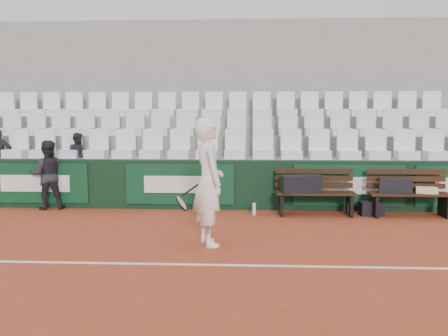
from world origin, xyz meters
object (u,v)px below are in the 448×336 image
at_px(bench_right, 409,205).
at_px(tennis_player, 208,182).
at_px(sports_bag_ground, 371,208).
at_px(ball_kid, 47,175).
at_px(water_bottle_far, 350,209).
at_px(water_bottle_near, 254,209).
at_px(bench_left, 315,204).
at_px(spectator_c, 77,135).
at_px(sports_bag_right, 396,185).
at_px(sports_bag_left, 301,184).

xyz_separation_m(bench_right, tennis_player, (-3.61, -2.31, 0.71)).
height_order(bench_right, sports_bag_ground, bench_right).
bearing_deg(ball_kid, water_bottle_far, 158.24).
height_order(water_bottle_near, tennis_player, tennis_player).
xyz_separation_m(sports_bag_ground, water_bottle_near, (-2.25, -0.10, -0.02)).
relative_size(bench_left, ball_kid, 1.06).
bearing_deg(bench_left, spectator_c, 167.31).
bearing_deg(sports_bag_ground, sports_bag_right, -6.04).
bearing_deg(sports_bag_ground, bench_right, -5.47).
xyz_separation_m(sports_bag_left, tennis_player, (-1.58, -2.29, 0.32)).
distance_m(ball_kid, spectator_c, 1.16).
xyz_separation_m(bench_right, sports_bag_right, (-0.26, 0.02, 0.36)).
relative_size(water_bottle_near, tennis_player, 0.13).
height_order(sports_bag_ground, water_bottle_near, sports_bag_ground).
xyz_separation_m(bench_right, ball_kid, (-7.15, 0.39, 0.48)).
height_order(tennis_player, ball_kid, tennis_player).
bearing_deg(water_bottle_far, spectator_c, 168.51).
xyz_separation_m(bench_left, bench_right, (1.76, -0.02, 0.00)).
distance_m(sports_bag_left, ball_kid, 5.13).
xyz_separation_m(bench_left, sports_bag_ground, (1.08, 0.05, -0.09)).
relative_size(water_bottle_far, ball_kid, 0.18).
height_order(bench_right, tennis_player, tennis_player).
height_order(bench_right, ball_kid, ball_kid).
relative_size(bench_right, tennis_player, 0.81).
relative_size(bench_right, water_bottle_far, 5.93).
bearing_deg(ball_kid, sports_bag_left, 157.43).
distance_m(bench_left, spectator_c, 5.29).
bearing_deg(spectator_c, bench_left, -169.86).
bearing_deg(ball_kid, sports_bag_right, 158.90).
height_order(bench_left, ball_kid, ball_kid).
relative_size(bench_left, sports_bag_right, 2.53).
distance_m(sports_bag_right, water_bottle_near, 2.71).
relative_size(sports_bag_right, water_bottle_near, 2.50).
relative_size(water_bottle_far, spectator_c, 0.25).
bearing_deg(tennis_player, bench_left, 51.45).
xyz_separation_m(sports_bag_left, water_bottle_near, (-0.89, -0.02, -0.49)).
height_order(bench_left, sports_bag_right, sports_bag_right).
distance_m(tennis_player, spectator_c, 4.72).
bearing_deg(bench_right, tennis_player, -147.44).
distance_m(sports_bag_left, water_bottle_far, 1.05).
bearing_deg(sports_bag_ground, water_bottle_far, -170.91).
bearing_deg(bench_left, ball_kid, 176.05).
bearing_deg(water_bottle_near, sports_bag_right, 1.16).
bearing_deg(spectator_c, sports_bag_left, -170.98).
height_order(sports_bag_right, water_bottle_near, sports_bag_right).
bearing_deg(tennis_player, sports_bag_right, 34.72).
height_order(bench_left, sports_bag_ground, bench_left).
bearing_deg(sports_bag_left, water_bottle_far, 0.74).
relative_size(bench_left, water_bottle_far, 5.93).
bearing_deg(ball_kid, sports_bag_ground, 159.09).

